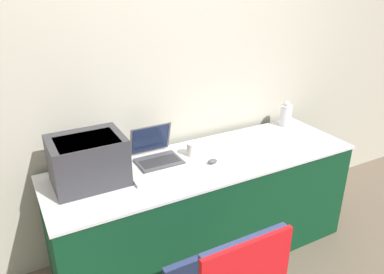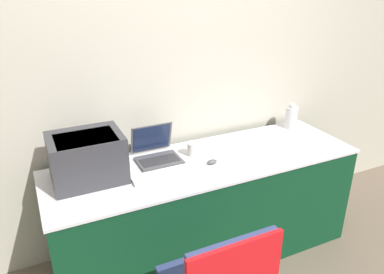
# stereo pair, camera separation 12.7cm
# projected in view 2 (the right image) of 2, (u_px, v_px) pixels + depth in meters

# --- Properties ---
(wall_back) EXTENTS (8.00, 0.05, 2.60)m
(wall_back) POSITION_uv_depth(u_px,v_px,m) (180.00, 75.00, 2.74)
(wall_back) COLOR #B7B2A3
(wall_back) RESTS_ON ground_plane
(table) EXTENTS (2.20, 0.68, 0.80)m
(table) POSITION_uv_depth(u_px,v_px,m) (205.00, 208.00, 2.76)
(table) COLOR #0C381E
(table) RESTS_ON ground_plane
(printer) EXTENTS (0.44, 0.34, 0.30)m
(printer) POSITION_uv_depth(u_px,v_px,m) (87.00, 156.00, 2.29)
(printer) COLOR #333338
(printer) RESTS_ON table
(laptop_left) EXTENTS (0.30, 0.29, 0.23)m
(laptop_left) POSITION_uv_depth(u_px,v_px,m) (156.00, 152.00, 2.59)
(laptop_left) COLOR #4C4C51
(laptop_left) RESTS_ON table
(external_keyboard) EXTENTS (0.47, 0.12, 0.02)m
(external_keyboard) POSITION_uv_depth(u_px,v_px,m) (167.00, 173.00, 2.40)
(external_keyboard) COLOR silver
(external_keyboard) RESTS_ON table
(coffee_cup) EXTENTS (0.09, 0.09, 0.10)m
(coffee_cup) POSITION_uv_depth(u_px,v_px,m) (193.00, 149.00, 2.65)
(coffee_cup) COLOR white
(coffee_cup) RESTS_ON table
(mouse) EXTENTS (0.07, 0.04, 0.03)m
(mouse) POSITION_uv_depth(u_px,v_px,m) (212.00, 162.00, 2.54)
(mouse) COLOR #4C4C51
(mouse) RESTS_ON table
(metal_pitcher) EXTENTS (0.10, 0.10, 0.22)m
(metal_pitcher) POSITION_uv_depth(u_px,v_px,m) (291.00, 117.00, 3.10)
(metal_pitcher) COLOR silver
(metal_pitcher) RESTS_ON table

